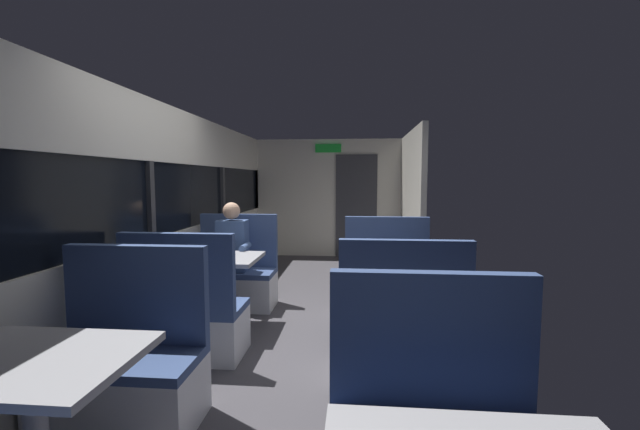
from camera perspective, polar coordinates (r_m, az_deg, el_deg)
The scene contains 13 objects.
ground_plane at distance 4.03m, azimuth -3.10°, elevation -17.32°, with size 3.30×9.20×0.02m, color #423F44.
carriage_window_panel_left at distance 4.21m, azimuth -23.13°, elevation -1.01°, with size 0.09×8.48×2.30m.
carriage_end_bulkhead at distance 7.90m, azimuth 1.62°, elevation 2.31°, with size 2.90×0.11×2.30m.
carriage_aisle_panel_right at distance 6.76m, azimuth 12.85°, elevation 1.80°, with size 0.08×2.40×2.30m, color beige.
dining_table_near_window at distance 2.32m, azimuth -35.67°, elevation -18.41°, with size 0.90×0.70×0.74m.
bench_near_window_facing_entry at distance 2.96m, azimuth -25.96°, elevation -19.34°, with size 0.95×0.50×1.10m.
dining_table_mid_window at distance 4.27m, azimuth -14.72°, elevation -7.05°, with size 0.90×0.70×0.74m.
bench_mid_window_facing_end at distance 3.73m, azimuth -18.35°, elevation -13.92°, with size 0.95×0.50×1.10m.
bench_mid_window_facing_entry at distance 4.99m, azimuth -11.89°, elevation -8.90°, with size 0.95×0.50×1.10m.
dining_table_rear_aisle at distance 3.85m, azimuth 10.40°, elevation -8.31°, with size 0.90×0.70×0.74m.
bench_rear_aisle_facing_end at distance 3.28m, azimuth 11.48°, elevation -16.47°, with size 0.95×0.50×1.10m.
bench_rear_aisle_facing_entry at distance 4.60m, azimuth 9.52°, elevation -10.06°, with size 0.95×0.50×1.10m.
seated_passenger at distance 4.88m, azimuth -12.19°, elevation -6.71°, with size 0.47×0.55×1.26m.
Camera 1 is at (0.54, -3.69, 1.53)m, focal length 22.53 mm.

